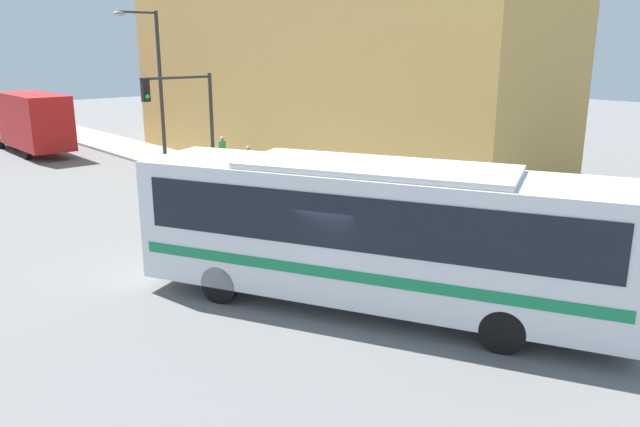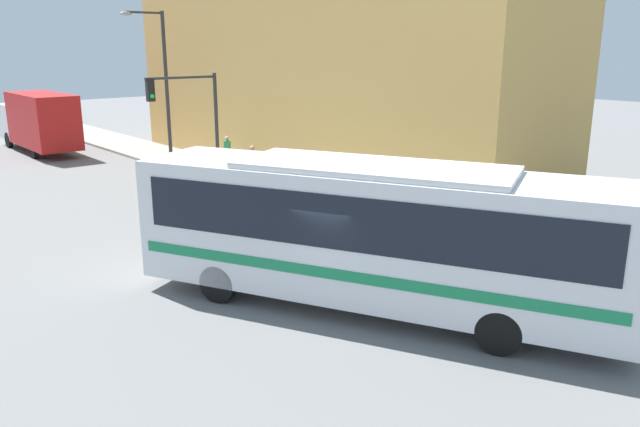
# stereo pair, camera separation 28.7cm
# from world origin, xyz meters

# --- Properties ---
(ground_plane) EXTENTS (120.00, 120.00, 0.00)m
(ground_plane) POSITION_xyz_m (0.00, 0.00, 0.00)
(ground_plane) COLOR slate
(sidewalk) EXTENTS (3.15, 70.00, 0.13)m
(sidewalk) POSITION_xyz_m (6.07, 20.00, 0.07)
(sidewalk) COLOR gray
(sidewalk) RESTS_ON ground_plane
(building_facade) EXTENTS (6.00, 24.46, 12.06)m
(building_facade) POSITION_xyz_m (10.65, 13.23, 6.03)
(building_facade) COLOR tan
(building_facade) RESTS_ON ground_plane
(city_bus) EXTENTS (7.03, 10.93, 3.36)m
(city_bus) POSITION_xyz_m (0.51, -0.75, 1.92)
(city_bus) COLOR silver
(city_bus) RESTS_ON ground_plane
(delivery_truck) EXTENTS (2.21, 8.22, 3.31)m
(delivery_truck) POSITION_xyz_m (1.53, 26.70, 1.78)
(delivery_truck) COLOR #B21919
(delivery_truck) RESTS_ON ground_plane
(fire_hydrant) EXTENTS (0.24, 0.32, 0.81)m
(fire_hydrant) POSITION_xyz_m (5.10, 3.35, 0.54)
(fire_hydrant) COLOR gold
(fire_hydrant) RESTS_ON sidewalk
(traffic_light_pole) EXTENTS (3.28, 0.35, 4.56)m
(traffic_light_pole) POSITION_xyz_m (4.04, 13.72, 3.31)
(traffic_light_pole) COLOR #2D2D2D
(traffic_light_pole) RESTS_ON sidewalk
(parking_meter) EXTENTS (0.14, 0.14, 1.41)m
(parking_meter) POSITION_xyz_m (5.10, 7.36, 1.08)
(parking_meter) COLOR #2D2D2D
(parking_meter) RESTS_ON sidewalk
(street_lamp) EXTENTS (2.18, 0.28, 7.29)m
(street_lamp) POSITION_xyz_m (5.09, 18.46, 4.41)
(street_lamp) COLOR #2D2D2D
(street_lamp) RESTS_ON sidewalk
(pedestrian_near_corner) EXTENTS (0.34, 0.34, 1.61)m
(pedestrian_near_corner) POSITION_xyz_m (6.38, 14.74, 0.95)
(pedestrian_near_corner) COLOR #47382D
(pedestrian_near_corner) RESTS_ON sidewalk
(pedestrian_mid_block) EXTENTS (0.34, 0.34, 1.57)m
(pedestrian_mid_block) POSITION_xyz_m (5.86, 11.88, 0.93)
(pedestrian_mid_block) COLOR #47382D
(pedestrian_mid_block) RESTS_ON sidewalk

